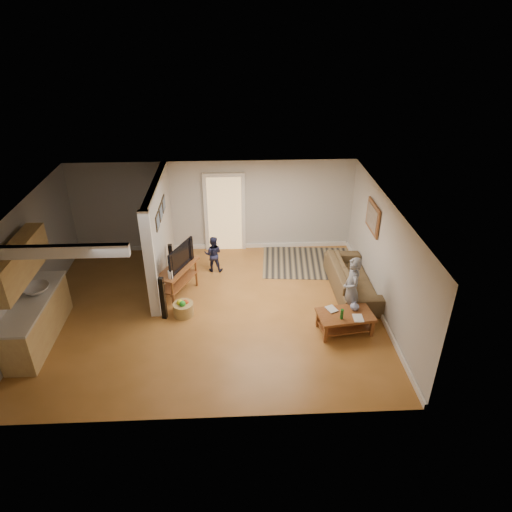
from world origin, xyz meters
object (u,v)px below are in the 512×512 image
(sofa, at_px, (351,291))
(tv_console, at_px, (178,270))
(speaker_right, at_px, (171,262))
(child, at_px, (348,317))
(coffee_table, at_px, (346,317))
(speaker_left, at_px, (163,298))
(toddler, at_px, (214,270))
(toy_basket, at_px, (183,308))

(sofa, relative_size, tv_console, 1.72)
(sofa, bearing_deg, speaker_right, 79.11)
(child, bearing_deg, coffee_table, -23.36)
(tv_console, bearing_deg, speaker_left, -83.02)
(tv_console, bearing_deg, child, 9.76)
(toddler, bearing_deg, speaker_right, 26.45)
(toy_basket, height_order, child, child)
(tv_console, xyz_separation_m, child, (3.74, -0.99, -0.71))
(speaker_right, bearing_deg, sofa, -14.50)
(toddler, bearing_deg, sofa, 167.26)
(speaker_left, bearing_deg, child, 7.91)
(speaker_left, height_order, child, speaker_left)
(tv_console, height_order, speaker_right, tv_console)
(sofa, xyz_separation_m, toy_basket, (-3.90, -0.77, 0.16))
(speaker_right, relative_size, toddler, 1.01)
(coffee_table, bearing_deg, child, 68.08)
(child, bearing_deg, speaker_left, -93.85)
(sofa, height_order, speaker_left, speaker_left)
(speaker_left, distance_m, child, 4.04)
(tv_console, xyz_separation_m, toddler, (0.74, 1.16, -0.71))
(coffee_table, xyz_separation_m, toy_basket, (-3.41, 0.72, -0.18))
(sofa, distance_m, toy_basket, 3.98)
(child, distance_m, toddler, 3.68)
(tv_console, distance_m, toy_basket, 0.92)
(coffee_table, xyz_separation_m, child, (0.19, 0.46, -0.34))
(speaker_left, relative_size, speaker_right, 1.06)
(toy_basket, relative_size, child, 0.30)
(toy_basket, bearing_deg, sofa, 11.14)
(coffee_table, bearing_deg, speaker_left, 170.63)
(speaker_right, bearing_deg, tv_console, -76.35)
(child, bearing_deg, sofa, 162.28)
(coffee_table, distance_m, child, 0.60)
(toddler, bearing_deg, toy_basket, 78.20)
(child, relative_size, toddler, 1.55)
(sofa, xyz_separation_m, speaker_left, (-4.30, -0.86, 0.51))
(sofa, xyz_separation_m, coffee_table, (-0.49, -1.49, 0.34))
(speaker_right, relative_size, child, 0.66)
(sofa, xyz_separation_m, child, (-0.30, -1.03, 0.00))
(speaker_right, distance_m, child, 4.40)
(sofa, relative_size, child, 1.56)
(sofa, relative_size, speaker_right, 2.38)
(coffee_table, bearing_deg, tv_console, 157.83)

